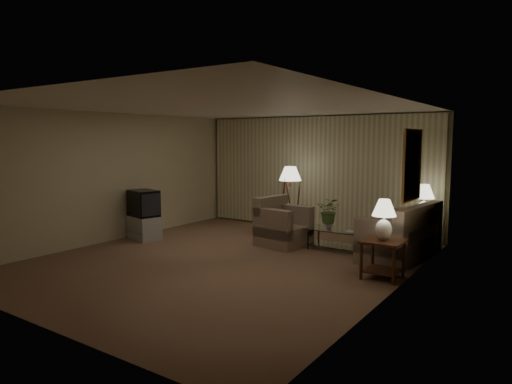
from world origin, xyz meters
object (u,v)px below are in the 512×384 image
tv_cabinet (144,228)px  ottoman (266,225)px  coffee_table (336,236)px  vase (329,224)px  crt_tv (143,203)px  side_table_near (383,252)px  side_table_far (423,228)px  table_lamp_far (424,198)px  table_lamp_near (384,216)px  armchair (284,227)px  floor_lamp (290,199)px  sofa (400,237)px

tv_cabinet → ottoman: size_ratio=1.54×
coffee_table → vase: 0.26m
crt_tv → side_table_near: bearing=15.9°
side_table_far → vase: 1.87m
table_lamp_far → table_lamp_near: bearing=-90.0°
side_table_near → crt_tv: size_ratio=0.80×
crt_tv → vase: (3.70, 1.40, -0.29)m
side_table_near → tv_cabinet: (-5.20, -0.15, -0.17)m
side_table_near → side_table_far: bearing=90.0°
crt_tv → ottoman: size_ratio=1.38×
table_lamp_far → side_table_near: bearing=-90.0°
armchair → table_lamp_far: (2.40, 1.33, 0.61)m
side_table_far → vase: bearing=-143.3°
armchair → side_table_near: (2.40, -1.04, 0.03)m
table_lamp_far → ottoman: table_lamp_far is taller
side_table_far → table_lamp_far: size_ratio=0.89×
tv_cabinet → ottoman: (1.81, 2.04, -0.07)m
crt_tv → floor_lamp: (2.37, 2.19, 0.03)m
sofa → coffee_table: (-1.20, -0.10, -0.12)m
armchair → ottoman: 1.33m
coffee_table → ottoman: coffee_table is taller
table_lamp_far → floor_lamp: bearing=-173.4°
ottoman → coffee_table: bearing=-17.6°
vase → coffee_table: bearing=0.0°
side_table_near → vase: side_table_near is taller
armchair → crt_tv: crt_tv is taller
tv_cabinet → crt_tv: (0.00, 0.00, 0.53)m
tv_cabinet → side_table_far: bearing=40.1°
side_table_near → vase: (-1.50, 1.25, 0.07)m
side_table_far → ottoman: (-3.39, -0.47, -0.23)m
side_table_far → table_lamp_near: size_ratio=0.95×
coffee_table → ottoman: bearing=162.4°
floor_lamp → side_table_near: bearing=-35.7°
armchair → vase: armchair is taller
sofa → vase: 1.35m
side_table_near → crt_tv: crt_tv is taller
table_lamp_far → coffee_table: (-1.35, -1.12, -0.72)m
armchair → side_table_far: bearing=-54.5°
sofa → vase: (-1.35, -0.10, 0.10)m
table_lamp_far → ottoman: 3.52m
crt_tv → side_table_far: bearing=40.1°
armchair → coffee_table: size_ratio=1.00×
table_lamp_far → ottoman: size_ratio=1.23×
sofa → tv_cabinet: bearing=-66.7°
table_lamp_near → tv_cabinet: size_ratio=0.75×
table_lamp_far → floor_lamp: floor_lamp is taller
side_table_near → floor_lamp: 3.51m
table_lamp_near → table_lamp_far: (0.00, 2.37, 0.02)m
side_table_far → table_lamp_near: 2.43m
vase → floor_lamp: bearing=149.5°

